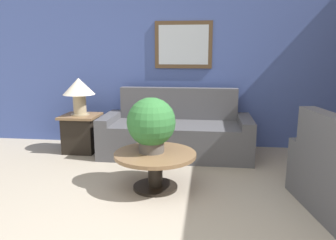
{
  "coord_description": "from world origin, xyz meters",
  "views": [
    {
      "loc": [
        0.35,
        -1.95,
        1.47
      ],
      "look_at": [
        -0.15,
        2.09,
        0.62
      ],
      "focal_mm": 35.0,
      "sensor_mm": 36.0,
      "label": 1
    }
  ],
  "objects_px": {
    "side_table": "(81,133)",
    "potted_plant_on_table": "(151,124)",
    "couch_main": "(176,134)",
    "table_lamp": "(79,90)",
    "coffee_table": "(155,162)"
  },
  "relations": [
    {
      "from": "couch_main",
      "to": "side_table",
      "type": "xyz_separation_m",
      "value": [
        -1.43,
        -0.02,
        -0.02
      ]
    },
    {
      "from": "couch_main",
      "to": "coffee_table",
      "type": "xyz_separation_m",
      "value": [
        -0.11,
        -1.25,
        -0.01
      ]
    },
    {
      "from": "couch_main",
      "to": "potted_plant_on_table",
      "type": "xyz_separation_m",
      "value": [
        -0.15,
        -1.22,
        0.42
      ]
    },
    {
      "from": "couch_main",
      "to": "side_table",
      "type": "height_order",
      "value": "couch_main"
    },
    {
      "from": "coffee_table",
      "to": "potted_plant_on_table",
      "type": "bearing_deg",
      "value": 147.3
    },
    {
      "from": "side_table",
      "to": "potted_plant_on_table",
      "type": "height_order",
      "value": "potted_plant_on_table"
    },
    {
      "from": "coffee_table",
      "to": "couch_main",
      "type": "bearing_deg",
      "value": 85.09
    },
    {
      "from": "side_table",
      "to": "potted_plant_on_table",
      "type": "xyz_separation_m",
      "value": [
        1.28,
        -1.2,
        0.44
      ]
    },
    {
      "from": "couch_main",
      "to": "table_lamp",
      "type": "height_order",
      "value": "table_lamp"
    },
    {
      "from": "couch_main",
      "to": "table_lamp",
      "type": "xyz_separation_m",
      "value": [
        -1.43,
        -0.02,
        0.63
      ]
    },
    {
      "from": "table_lamp",
      "to": "couch_main",
      "type": "bearing_deg",
      "value": 0.76
    },
    {
      "from": "side_table",
      "to": "table_lamp",
      "type": "relative_size",
      "value": 1.02
    },
    {
      "from": "side_table",
      "to": "potted_plant_on_table",
      "type": "distance_m",
      "value": 1.81
    },
    {
      "from": "table_lamp",
      "to": "side_table",
      "type": "bearing_deg",
      "value": 0.0
    },
    {
      "from": "couch_main",
      "to": "table_lamp",
      "type": "relative_size",
      "value": 3.9
    }
  ]
}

